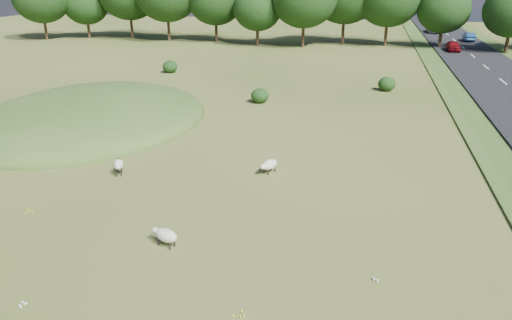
% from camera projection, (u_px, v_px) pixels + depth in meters
% --- Properties ---
extents(ground, '(160.00, 160.00, 0.00)m').
position_uv_depth(ground, '(275.00, 103.00, 40.88)').
color(ground, '#40551A').
rests_on(ground, ground).
extents(mound, '(16.00, 20.00, 4.00)m').
position_uv_depth(mound, '(91.00, 120.00, 36.02)').
color(mound, '#33561E').
rests_on(mound, ground).
extents(road, '(8.00, 150.00, 0.25)m').
position_uv_depth(road, '(508.00, 87.00, 45.89)').
color(road, black).
rests_on(road, ground).
extents(shrubs, '(23.88, 12.29, 1.29)m').
position_uv_depth(shrubs, '(265.00, 80.00, 46.56)').
color(shrubs, black).
rests_on(shrubs, ground).
extents(sheep_2, '(1.29, 0.89, 0.72)m').
position_uv_depth(sheep_2, '(165.00, 235.00, 19.30)').
color(sheep_2, beige).
rests_on(sheep_2, ground).
extents(sheep_3, '(0.97, 1.31, 0.74)m').
position_uv_depth(sheep_3, '(269.00, 165.00, 26.35)').
color(sheep_3, beige).
rests_on(sheep_3, ground).
extents(sheep_4, '(0.83, 1.17, 0.82)m').
position_uv_depth(sheep_4, '(119.00, 164.00, 26.12)').
color(sheep_4, beige).
rests_on(sheep_4, ground).
extents(car_1, '(2.07, 5.08, 1.47)m').
position_uv_depth(car_1, '(446.00, 21.00, 100.46)').
color(car_1, navy).
rests_on(car_1, road).
extents(car_2, '(1.56, 3.88, 1.32)m').
position_uv_depth(car_2, '(453.00, 46.00, 65.94)').
color(car_2, maroon).
rests_on(car_2, road).
extents(car_3, '(2.52, 5.46, 1.52)m').
position_uv_depth(car_3, '(435.00, 28.00, 86.44)').
color(car_3, silver).
rests_on(car_3, road).
extents(car_7, '(1.35, 3.88, 1.28)m').
position_uv_depth(car_7, '(469.00, 37.00, 75.60)').
color(car_7, navy).
rests_on(car_7, road).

